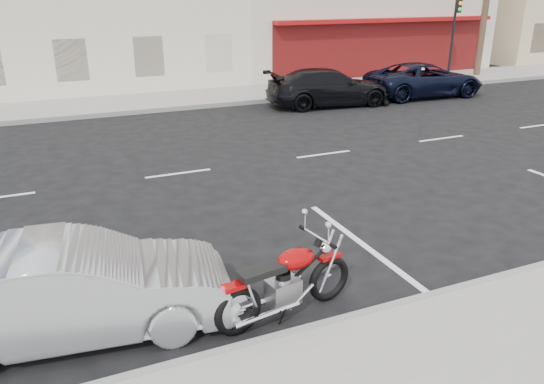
{
  "coord_description": "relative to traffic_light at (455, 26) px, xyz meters",
  "views": [
    {
      "loc": [
        -4.79,
        -12.01,
        4.17
      ],
      "look_at": [
        -1.26,
        -3.97,
        0.8
      ],
      "focal_mm": 35.0,
      "sensor_mm": 36.0,
      "label": 1
    }
  ],
  "objects": [
    {
      "name": "suv_far",
      "position": [
        -3.67,
        -2.67,
        -1.87
      ],
      "size": [
        5.04,
        2.54,
        1.37
      ],
      "primitive_type": "imported",
      "rotation": [
        0.0,
        0.0,
        1.51
      ],
      "color": "black",
      "rests_on": "ground"
    },
    {
      "name": "car_far",
      "position": [
        -8.22,
        -2.74,
        -1.86
      ],
      "size": [
        4.96,
        2.44,
        1.39
      ],
      "primitive_type": "imported",
      "rotation": [
        0.0,
        0.0,
        1.46
      ],
      "color": "black",
      "rests_on": "ground"
    },
    {
      "name": "ground",
      "position": [
        -13.5,
        -8.33,
        -2.56
      ],
      "size": [
        120.0,
        120.0,
        0.0
      ],
      "primitive_type": "plane",
      "color": "black",
      "rests_on": "ground"
    },
    {
      "name": "motorcycle",
      "position": [
        -14.9,
        -14.67,
        -2.06
      ],
      "size": [
        2.15,
        0.76,
        1.08
      ],
      "rotation": [
        0.0,
        0.0,
        0.16
      ],
      "color": "black",
      "rests_on": "ground"
    },
    {
      "name": "traffic_light",
      "position": [
        0.0,
        0.0,
        0.0
      ],
      "size": [
        0.26,
        0.3,
        3.8
      ],
      "color": "black",
      "rests_on": "sidewalk_far"
    },
    {
      "name": "sedan_silver",
      "position": [
        -18.23,
        -14.08,
        -1.91
      ],
      "size": [
        4.07,
        1.87,
        1.29
      ],
      "primitive_type": "imported",
      "rotation": [
        0.0,
        0.0,
        1.44
      ],
      "color": "#A1A5A9",
      "rests_on": "ground"
    },
    {
      "name": "fire_hydrant",
      "position": [
        -1.5,
        0.17,
        -2.03
      ],
      "size": [
        0.2,
        0.2,
        0.72
      ],
      "color": "beige",
      "rests_on": "sidewalk_far"
    },
    {
      "name": "sidewalk_far",
      "position": [
        -18.5,
        0.37,
        -2.48
      ],
      "size": [
        80.0,
        3.4,
        0.15
      ],
      "primitive_type": "cube",
      "color": "gray",
      "rests_on": "ground"
    },
    {
      "name": "curb_far",
      "position": [
        -18.5,
        -1.33,
        -2.48
      ],
      "size": [
        80.0,
        0.12,
        0.16
      ],
      "primitive_type": "cube",
      "color": "gray",
      "rests_on": "ground"
    }
  ]
}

